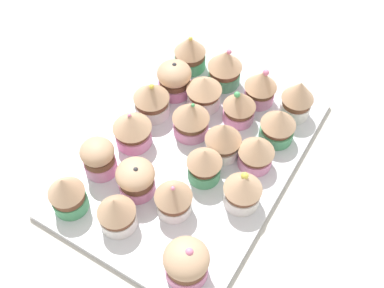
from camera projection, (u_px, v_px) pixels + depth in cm
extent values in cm
cube|color=beige|center=(192.00, 163.00, 83.44)|extent=(180.00, 180.00, 3.00)
cube|color=silver|center=(192.00, 156.00, 81.74)|extent=(45.70, 31.81, 1.20)
cylinder|color=#4C9E6B|center=(190.00, 62.00, 92.38)|extent=(5.91, 5.91, 2.58)
cylinder|color=brown|center=(190.00, 54.00, 90.82)|extent=(5.64, 5.64, 1.26)
cone|color=tan|center=(190.00, 45.00, 88.88)|extent=(5.95, 5.95, 3.53)
sphere|color=#EAD64C|center=(191.00, 39.00, 87.41)|extent=(0.74, 0.74, 0.74)
cylinder|color=pink|center=(175.00, 87.00, 88.68)|extent=(6.14, 6.14, 2.36)
cylinder|color=brown|center=(175.00, 80.00, 87.29)|extent=(5.59, 5.59, 1.08)
ellipsoid|color=tan|center=(174.00, 74.00, 85.86)|extent=(6.21, 6.21, 4.05)
sphere|color=#333338|center=(174.00, 65.00, 84.47)|extent=(0.82, 0.82, 0.82)
cylinder|color=white|center=(152.00, 107.00, 85.58)|extent=(6.17, 6.17, 2.68)
cylinder|color=brown|center=(152.00, 100.00, 83.98)|extent=(5.89, 5.89, 1.27)
cone|color=tan|center=(151.00, 91.00, 82.10)|extent=(6.35, 6.35, 3.37)
sphere|color=#EAD64C|center=(152.00, 86.00, 80.64)|extent=(0.89, 0.89, 0.89)
cylinder|color=pink|center=(134.00, 137.00, 81.85)|extent=(6.15, 6.15, 2.50)
cylinder|color=brown|center=(133.00, 130.00, 80.26)|extent=(5.50, 5.50, 1.43)
cone|color=tan|center=(131.00, 122.00, 78.47)|extent=(6.56, 6.56, 3.00)
sphere|color=pink|center=(129.00, 115.00, 77.42)|extent=(0.66, 0.66, 0.66)
cylinder|color=pink|center=(101.00, 165.00, 78.39)|extent=(5.32, 5.32, 2.72)
cylinder|color=brown|center=(99.00, 158.00, 76.76)|extent=(5.00, 5.00, 1.29)
ellipsoid|color=tan|center=(97.00, 152.00, 75.37)|extent=(5.47, 5.47, 3.58)
cylinder|color=#4C9E6B|center=(70.00, 202.00, 74.44)|extent=(5.45, 5.45, 2.65)
cylinder|color=brown|center=(67.00, 195.00, 72.73)|extent=(5.11, 5.11, 1.56)
cone|color=tan|center=(64.00, 186.00, 70.68)|extent=(5.63, 5.63, 3.51)
cylinder|color=#4C9E6B|center=(224.00, 77.00, 89.84)|extent=(5.88, 5.88, 2.79)
cylinder|color=brown|center=(225.00, 69.00, 88.16)|extent=(5.63, 5.63, 1.36)
cone|color=tan|center=(225.00, 59.00, 86.17)|extent=(6.35, 6.35, 3.54)
sphere|color=pink|center=(229.00, 52.00, 84.98)|extent=(0.91, 0.91, 0.91)
cylinder|color=white|center=(204.00, 99.00, 86.75)|extent=(5.94, 5.94, 2.71)
cylinder|color=brown|center=(204.00, 92.00, 85.20)|extent=(5.66, 5.66, 1.12)
cone|color=tan|center=(204.00, 84.00, 83.57)|extent=(6.36, 6.36, 2.89)
cylinder|color=pink|center=(191.00, 127.00, 83.16)|extent=(6.10, 6.10, 2.41)
cylinder|color=brown|center=(191.00, 120.00, 81.63)|extent=(5.69, 5.69, 1.37)
cone|color=tan|center=(191.00, 111.00, 79.70)|extent=(6.36, 6.36, 3.40)
sphere|color=#4CB266|center=(193.00, 105.00, 78.36)|extent=(0.64, 0.64, 0.64)
cylinder|color=pink|center=(137.00, 186.00, 76.36)|extent=(5.75, 5.75, 2.28)
cylinder|color=brown|center=(136.00, 180.00, 74.91)|extent=(5.38, 5.38, 1.29)
ellipsoid|color=tan|center=(135.00, 174.00, 73.59)|extent=(6.14, 6.14, 3.28)
sphere|color=#333338|center=(136.00, 170.00, 72.26)|extent=(0.79, 0.79, 0.79)
cylinder|color=white|center=(118.00, 219.00, 72.75)|extent=(5.66, 5.66, 2.52)
cylinder|color=brown|center=(117.00, 213.00, 71.26)|extent=(5.37, 5.37, 1.16)
cone|color=tan|center=(115.00, 206.00, 69.40)|extent=(5.83, 5.83, 3.44)
cylinder|color=pink|center=(259.00, 96.00, 87.28)|extent=(5.37, 5.37, 2.58)
cylinder|color=brown|center=(260.00, 89.00, 85.77)|extent=(5.14, 5.14, 1.15)
cone|color=tan|center=(262.00, 80.00, 83.90)|extent=(5.82, 5.82, 3.45)
sphere|color=pink|center=(266.00, 73.00, 82.77)|extent=(1.15, 1.15, 1.15)
cylinder|color=pink|center=(238.00, 114.00, 84.93)|extent=(5.56, 5.56, 2.23)
cylinder|color=brown|center=(239.00, 108.00, 83.54)|extent=(5.12, 5.12, 1.19)
cone|color=tan|center=(240.00, 100.00, 81.71)|extent=(5.74, 5.74, 3.34)
sphere|color=#4CB266|center=(237.00, 95.00, 80.36)|extent=(1.08, 1.08, 1.08)
cylinder|color=white|center=(222.00, 148.00, 80.57)|extent=(5.69, 5.69, 2.33)
cylinder|color=brown|center=(223.00, 142.00, 79.07)|extent=(5.16, 5.16, 1.39)
cone|color=tan|center=(224.00, 132.00, 76.96)|extent=(6.08, 6.08, 3.83)
cylinder|color=#4C9E6B|center=(204.00, 172.00, 77.66)|extent=(5.25, 5.25, 2.65)
cylinder|color=brown|center=(204.00, 165.00, 75.97)|extent=(4.69, 4.69, 1.51)
cone|color=tan|center=(205.00, 156.00, 74.13)|extent=(5.70, 5.70, 3.04)
cylinder|color=white|center=(174.00, 205.00, 74.27)|extent=(5.46, 5.46, 2.32)
cylinder|color=brown|center=(174.00, 199.00, 72.72)|extent=(5.20, 5.20, 1.51)
cone|color=tan|center=(173.00, 191.00, 70.78)|extent=(5.84, 5.84, 3.29)
sphere|color=pink|center=(173.00, 188.00, 69.25)|extent=(0.64, 0.64, 0.64)
cylinder|color=white|center=(295.00, 109.00, 85.37)|extent=(5.25, 5.25, 2.76)
cylinder|color=brown|center=(297.00, 101.00, 83.67)|extent=(4.92, 4.92, 1.43)
cone|color=tan|center=(300.00, 91.00, 81.55)|extent=(5.62, 5.62, 3.82)
cylinder|color=#4C9E6B|center=(276.00, 133.00, 82.40)|extent=(5.82, 5.82, 2.39)
cylinder|color=brown|center=(278.00, 127.00, 80.92)|extent=(5.14, 5.14, 1.27)
cone|color=tan|center=(280.00, 118.00, 79.00)|extent=(5.98, 5.98, 3.45)
cylinder|color=pink|center=(255.00, 160.00, 79.31)|extent=(5.62, 5.62, 2.22)
cylinder|color=brown|center=(256.00, 154.00, 77.94)|extent=(5.07, 5.07, 1.18)
cone|color=tan|center=(258.00, 145.00, 76.11)|extent=(5.97, 5.97, 3.33)
cylinder|color=white|center=(242.00, 197.00, 74.95)|extent=(5.71, 5.71, 2.61)
cylinder|color=brown|center=(243.00, 191.00, 73.40)|extent=(5.32, 5.32, 1.24)
cone|color=tan|center=(244.00, 184.00, 71.73)|extent=(5.98, 5.98, 2.88)
sphere|color=#EAD64C|center=(245.00, 176.00, 71.04)|extent=(1.14, 1.14, 1.14)
cylinder|color=pink|center=(187.00, 269.00, 68.20)|extent=(6.12, 6.12, 2.46)
cylinder|color=brown|center=(186.00, 264.00, 66.64)|extent=(5.79, 5.79, 1.38)
ellipsoid|color=tan|center=(186.00, 258.00, 65.14)|extent=(6.46, 6.46, 3.89)
sphere|color=pink|center=(189.00, 252.00, 63.80)|extent=(1.16, 1.16, 1.16)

